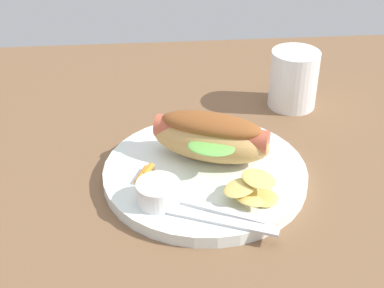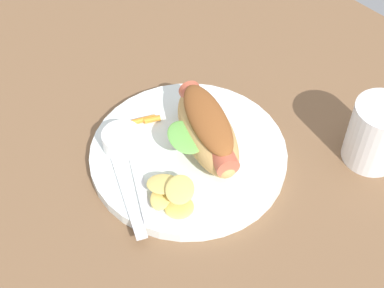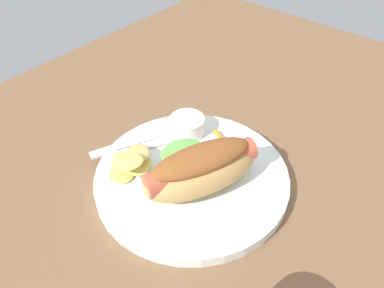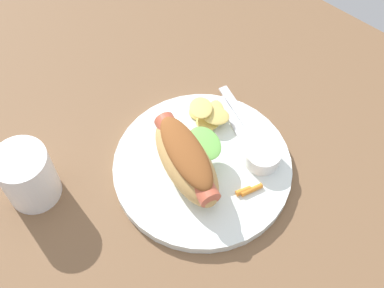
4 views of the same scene
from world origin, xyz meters
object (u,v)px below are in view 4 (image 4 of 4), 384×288
object	(u,v)px
fork	(239,131)
sauce_ramekin	(263,156)
hot_dog	(186,159)
chips_pile	(208,113)
knife	(246,121)
carrot_garnish	(248,190)
plate	(202,167)
drinking_cup	(28,176)

from	to	relation	value
fork	sauce_ramekin	bearing A→B (deg)	9.66
hot_dog	chips_pile	bearing A→B (deg)	134.59
knife	carrot_garnish	size ratio (longest dim) A/B	3.97
knife	chips_pile	world-z (taller)	chips_pile
hot_dog	chips_pile	world-z (taller)	hot_dog
knife	fork	bearing A→B (deg)	-59.50
fork	chips_pile	distance (cm)	5.49
fork	knife	size ratio (longest dim) A/B	0.91
plate	knife	size ratio (longest dim) A/B	1.74
chips_pile	sauce_ramekin	bearing A→B (deg)	176.91
chips_pile	knife	bearing A→B (deg)	-145.13
knife	drinking_cup	xyz separation A→B (cm)	(16.04, 28.92, 2.80)
carrot_garnish	drinking_cup	xyz separation A→B (cm)	(23.71, 19.50, 2.59)
hot_dog	sauce_ramekin	xyz separation A→B (cm)	(-7.23, -8.58, -2.09)
knife	carrot_garnish	distance (cm)	12.15
hot_dog	sauce_ramekin	bearing A→B (deg)	72.09
fork	drinking_cup	xyz separation A→B (cm)	(16.34, 26.74, 2.78)
plate	hot_dog	distance (cm)	4.93
plate	knife	world-z (taller)	knife
knife	carrot_garnish	bearing A→B (deg)	-28.29
fork	knife	world-z (taller)	same
hot_dog	fork	size ratio (longest dim) A/B	1.22
sauce_ramekin	chips_pile	xyz separation A→B (cm)	(11.01, -0.59, 0.11)
hot_dog	carrot_garnish	bearing A→B (deg)	42.04
plate	hot_dog	world-z (taller)	hot_dog
chips_pile	carrot_garnish	xyz separation A→B (cm)	(-12.58, 6.00, -1.04)
plate	chips_pile	distance (cm)	8.58
plate	chips_pile	bearing A→B (deg)	-54.90
fork	hot_dog	bearing A→B (deg)	-70.66
hot_dog	carrot_garnish	xyz separation A→B (cm)	(-8.80, -3.17, -3.01)
sauce_ramekin	knife	size ratio (longest dim) A/B	0.35
knife	carrot_garnish	world-z (taller)	carrot_garnish
plate	fork	bearing A→B (deg)	-93.17
sauce_ramekin	carrot_garnish	xyz separation A→B (cm)	(-1.57, 5.41, -0.92)
chips_pile	drinking_cup	size ratio (longest dim) A/B	0.89
plate	sauce_ramekin	xyz separation A→B (cm)	(-6.24, -6.19, 2.11)
sauce_ramekin	chips_pile	distance (cm)	11.02
plate	sauce_ramekin	size ratio (longest dim) A/B	5.01
chips_pile	carrot_garnish	distance (cm)	13.97
knife	drinking_cup	distance (cm)	33.19
fork	chips_pile	size ratio (longest dim) A/B	1.71
hot_dog	drinking_cup	world-z (taller)	drinking_cup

